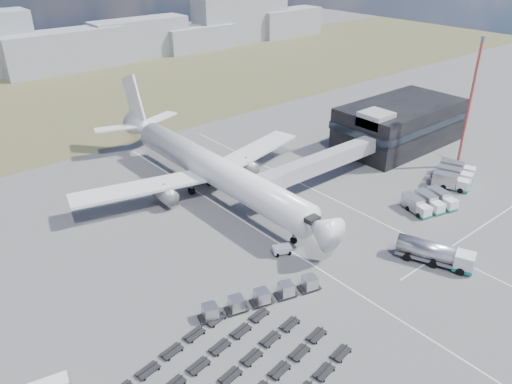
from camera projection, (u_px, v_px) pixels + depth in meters
ground at (335, 268)px, 74.58m from camera, size 420.00×420.00×0.00m
grass_strip at (61, 100)px, 149.47m from camera, size 420.00×90.00×0.01m
lane_markings at (362, 237)px, 82.17m from camera, size 47.12×110.00×0.01m
terminal at (399, 124)px, 115.62m from camera, size 30.40×16.40×11.00m
jet_bridge at (314, 166)px, 95.19m from camera, size 30.30×3.80×7.05m
airliner at (209, 167)px, 94.18m from camera, size 51.59×64.53×17.62m
skyline at (29, 52)px, 173.09m from camera, size 300.16×21.94×21.92m
fuel_tanker at (435, 253)px, 74.94m from camera, size 6.89×11.46×3.63m
pushback_tug at (282, 250)px, 77.69m from camera, size 3.25×2.61×1.33m
catering_truck at (203, 173)px, 100.54m from camera, size 4.06×7.13×3.08m
service_trucks_near at (429, 202)px, 90.17m from camera, size 9.49×8.08×2.49m
service_trucks_far at (454, 175)px, 99.77m from camera, size 10.83×9.50×2.75m
uld_row at (262, 297)px, 66.93m from camera, size 17.53×6.53×1.94m
baggage_dollies at (232, 377)px, 55.93m from camera, size 26.97×20.61×0.66m
floodlight_mast at (470, 105)px, 100.88m from camera, size 2.59×2.11×27.32m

